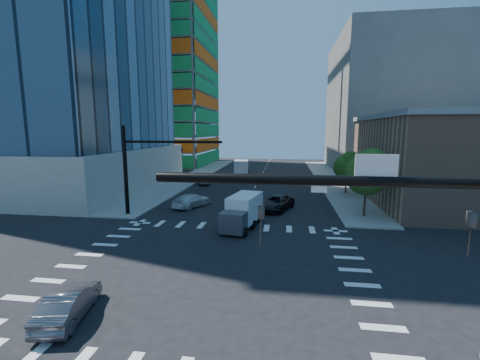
# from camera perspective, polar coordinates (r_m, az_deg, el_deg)

# --- Properties ---
(ground) EXTENTS (160.00, 160.00, 0.00)m
(ground) POSITION_cam_1_polar(r_m,az_deg,el_deg) (21.17, -5.20, -15.37)
(ground) COLOR black
(ground) RESTS_ON ground
(road_markings) EXTENTS (20.00, 20.00, 0.01)m
(road_markings) POSITION_cam_1_polar(r_m,az_deg,el_deg) (21.17, -5.20, -15.36)
(road_markings) COLOR silver
(road_markings) RESTS_ON ground
(sidewalk_ne) EXTENTS (5.00, 60.00, 0.15)m
(sidewalk_ne) POSITION_cam_1_polar(r_m,az_deg,el_deg) (59.93, 15.62, 0.25)
(sidewalk_ne) COLOR gray
(sidewalk_ne) RESTS_ON ground
(sidewalk_nw) EXTENTS (5.00, 60.00, 0.15)m
(sidewalk_nw) POSITION_cam_1_polar(r_m,az_deg,el_deg) (61.80, -8.01, 0.74)
(sidewalk_nw) COLOR gray
(sidewalk_nw) RESTS_ON ground
(construction_building) EXTENTS (25.16, 34.50, 70.60)m
(construction_building) POSITION_cam_1_polar(r_m,az_deg,el_deg) (88.26, -14.08, 18.97)
(construction_building) COLOR slate
(construction_building) RESTS_ON ground
(commercial_building) EXTENTS (20.50, 22.50, 10.60)m
(commercial_building) POSITION_cam_1_polar(r_m,az_deg,el_deg) (45.75, 34.67, 3.06)
(commercial_building) COLOR #A4785F
(commercial_building) RESTS_ON ground
(bg_building_ne) EXTENTS (24.00, 30.00, 28.00)m
(bg_building_ne) POSITION_cam_1_polar(r_m,az_deg,el_deg) (77.31, 25.53, 11.93)
(bg_building_ne) COLOR #68645D
(bg_building_ne) RESTS_ON ground
(signal_mast_nw) EXTENTS (10.20, 0.40, 9.00)m
(signal_mast_nw) POSITION_cam_1_polar(r_m,az_deg,el_deg) (33.73, -17.51, 3.02)
(signal_mast_nw) COLOR black
(signal_mast_nw) RESTS_ON sidewalk_nw
(tree_south) EXTENTS (4.16, 4.16, 6.82)m
(tree_south) POSITION_cam_1_polar(r_m,az_deg,el_deg) (33.90, 21.83, 1.45)
(tree_south) COLOR #382316
(tree_south) RESTS_ON sidewalk_ne
(tree_north) EXTENTS (3.54, 3.52, 5.78)m
(tree_north) POSITION_cam_1_polar(r_m,az_deg,el_deg) (45.70, 18.63, 2.48)
(tree_north) COLOR #382316
(tree_north) RESTS_ON sidewalk_ne
(car_nb_far) EXTENTS (4.40, 6.23, 1.58)m
(car_nb_far) POSITION_cam_1_polar(r_m,az_deg,el_deg) (35.48, 6.47, -4.06)
(car_nb_far) COLOR black
(car_nb_far) RESTS_ON ground
(car_sb_near) EXTENTS (4.04, 5.65, 1.52)m
(car_sb_near) POSITION_cam_1_polar(r_m,az_deg,el_deg) (37.02, -8.57, -3.61)
(car_sb_near) COLOR white
(car_sb_near) RESTS_ON ground
(car_sb_mid) EXTENTS (3.01, 4.70, 1.49)m
(car_sb_mid) POSITION_cam_1_polar(r_m,az_deg,el_deg) (52.33, -6.45, 0.06)
(car_sb_mid) COLOR #929699
(car_sb_mid) RESTS_ON ground
(car_sb_cross) EXTENTS (2.41, 4.58, 1.43)m
(car_sb_cross) POSITION_cam_1_polar(r_m,az_deg,el_deg) (17.80, -28.15, -18.79)
(car_sb_cross) COLOR #515056
(car_sb_cross) RESTS_ON ground
(box_truck_near) EXTENTS (3.39, 5.84, 2.88)m
(box_truck_near) POSITION_cam_1_polar(r_m,az_deg,el_deg) (28.62, 0.29, -6.15)
(box_truck_near) COLOR black
(box_truck_near) RESTS_ON ground
(box_truck_far) EXTENTS (3.12, 6.34, 3.22)m
(box_truck_far) POSITION_cam_1_polar(r_m,az_deg,el_deg) (60.86, 0.29, 1.99)
(box_truck_far) COLOR black
(box_truck_far) RESTS_ON ground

